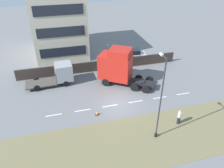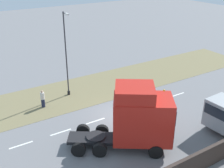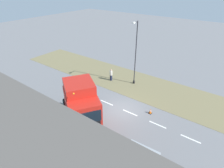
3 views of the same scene
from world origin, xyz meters
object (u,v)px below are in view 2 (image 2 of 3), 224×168
(traffic_cone_lead, at_px, (134,99))
(lorry_cab, at_px, (139,118))
(lamp_post, at_px, (67,58))
(pedestrian, at_px, (43,99))

(traffic_cone_lead, bearing_deg, lorry_cab, -34.08)
(lamp_post, height_order, traffic_cone_lead, lamp_post)
(pedestrian, bearing_deg, lorry_cab, 21.90)
(lorry_cab, distance_m, traffic_cone_lead, 7.60)
(lorry_cab, bearing_deg, traffic_cone_lead, 179.93)
(lamp_post, relative_size, pedestrian, 4.89)
(lorry_cab, distance_m, lamp_post, 10.78)
(lorry_cab, height_order, pedestrian, lorry_cab)
(lorry_cab, bearing_deg, pedestrian, -124.09)
(lorry_cab, relative_size, pedestrian, 4.27)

